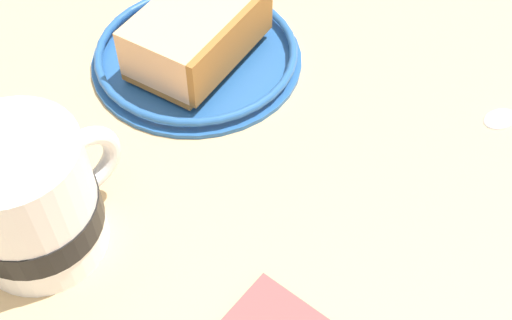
% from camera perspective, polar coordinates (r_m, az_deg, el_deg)
% --- Properties ---
extents(ground_plane, '(1.35, 1.35, 0.04)m').
position_cam_1_polar(ground_plane, '(0.52, 3.39, 0.90)').
color(ground_plane, tan).
extents(small_plate, '(0.18, 0.18, 0.02)m').
position_cam_1_polar(small_plate, '(0.57, -5.13, 9.02)').
color(small_plate, '#26599E').
rests_on(small_plate, ground_plane).
extents(cake_slice, '(0.11, 0.13, 0.05)m').
position_cam_1_polar(cake_slice, '(0.55, -5.08, 10.87)').
color(cake_slice, '#9E662D').
rests_on(cake_slice, small_plate).
extents(tea_mug, '(0.09, 0.11, 0.10)m').
position_cam_1_polar(tea_mug, '(0.44, -18.87, -3.22)').
color(tea_mug, white).
rests_on(tea_mug, ground_plane).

